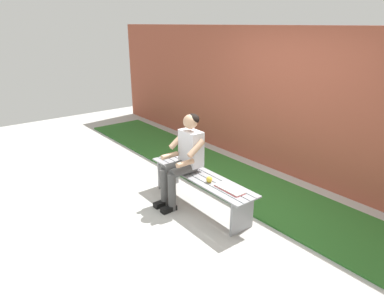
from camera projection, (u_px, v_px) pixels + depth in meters
ground_plane at (102, 199)px, 5.09m from camera, size 10.00×7.00×0.04m
grass_strip at (248, 186)px, 5.41m from camera, size 9.00×1.22×0.03m
brick_wall at (270, 99)px, 5.94m from camera, size 9.50×0.24×2.38m
bench_near at (201, 182)px, 4.73m from camera, size 1.86×0.44×0.47m
person_seated at (184, 156)px, 4.72m from camera, size 0.50×0.69×1.28m
apple at (209, 179)px, 4.47m from camera, size 0.08×0.08×0.08m
book_open at (229, 189)px, 4.27m from camera, size 0.41×0.16×0.02m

